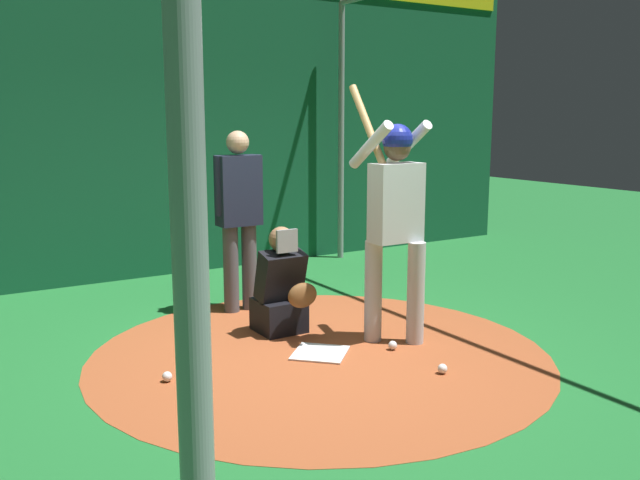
{
  "coord_description": "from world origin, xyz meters",
  "views": [
    {
      "loc": [
        4.56,
        -2.83,
        1.92
      ],
      "look_at": [
        0.0,
        0.0,
        0.95
      ],
      "focal_mm": 38.66,
      "sensor_mm": 36.0,
      "label": 1
    }
  ],
  "objects_px": {
    "umpire": "(239,211)",
    "baseball_2": "(393,345)",
    "home_plate": "(320,353)",
    "baseball_0": "(167,377)",
    "baseball_1": "(442,369)",
    "catcher": "(282,291)",
    "batter": "(395,211)"
  },
  "relations": [
    {
      "from": "umpire",
      "to": "baseball_2",
      "type": "height_order",
      "value": "umpire"
    },
    {
      "from": "home_plate",
      "to": "umpire",
      "type": "bearing_deg",
      "value": 179.69
    },
    {
      "from": "home_plate",
      "to": "baseball_0",
      "type": "relative_size",
      "value": 5.68
    },
    {
      "from": "home_plate",
      "to": "baseball_2",
      "type": "distance_m",
      "value": 0.61
    },
    {
      "from": "home_plate",
      "to": "baseball_0",
      "type": "bearing_deg",
      "value": -93.64
    },
    {
      "from": "baseball_0",
      "to": "baseball_1",
      "type": "xyz_separation_m",
      "value": [
        0.94,
        1.82,
        0.0
      ]
    },
    {
      "from": "umpire",
      "to": "baseball_2",
      "type": "xyz_separation_m",
      "value": [
        1.75,
        0.56,
        -0.96
      ]
    },
    {
      "from": "home_plate",
      "to": "catcher",
      "type": "xyz_separation_m",
      "value": [
        -0.67,
        0.01,
        0.37
      ]
    },
    {
      "from": "umpire",
      "to": "home_plate",
      "type": "bearing_deg",
      "value": -0.31
    },
    {
      "from": "catcher",
      "to": "umpire",
      "type": "relative_size",
      "value": 0.54
    },
    {
      "from": "batter",
      "to": "baseball_1",
      "type": "height_order",
      "value": "batter"
    },
    {
      "from": "home_plate",
      "to": "baseball_2",
      "type": "relative_size",
      "value": 5.68
    },
    {
      "from": "baseball_2",
      "to": "umpire",
      "type": "bearing_deg",
      "value": -162.39
    },
    {
      "from": "baseball_1",
      "to": "umpire",
      "type": "bearing_deg",
      "value": -167.05
    },
    {
      "from": "home_plate",
      "to": "batter",
      "type": "bearing_deg",
      "value": 85.83
    },
    {
      "from": "baseball_0",
      "to": "baseball_2",
      "type": "xyz_separation_m",
      "value": [
        0.32,
        1.83,
        0.0
      ]
    },
    {
      "from": "baseball_0",
      "to": "baseball_2",
      "type": "bearing_deg",
      "value": 80.21
    },
    {
      "from": "home_plate",
      "to": "umpire",
      "type": "distance_m",
      "value": 1.81
    },
    {
      "from": "batter",
      "to": "catcher",
      "type": "bearing_deg",
      "value": -136.47
    },
    {
      "from": "batter",
      "to": "umpire",
      "type": "bearing_deg",
      "value": -156.11
    },
    {
      "from": "baseball_0",
      "to": "umpire",
      "type": "bearing_deg",
      "value": 138.45
    },
    {
      "from": "umpire",
      "to": "baseball_1",
      "type": "bearing_deg",
      "value": 12.95
    },
    {
      "from": "baseball_0",
      "to": "catcher",
      "type": "bearing_deg",
      "value": 114.9
    },
    {
      "from": "catcher",
      "to": "baseball_0",
      "type": "xyz_separation_m",
      "value": [
        0.59,
        -1.28,
        -0.34
      ]
    },
    {
      "from": "umpire",
      "to": "baseball_1",
      "type": "distance_m",
      "value": 2.62
    },
    {
      "from": "catcher",
      "to": "baseball_1",
      "type": "xyz_separation_m",
      "value": [
        1.53,
        0.54,
        -0.34
      ]
    },
    {
      "from": "home_plate",
      "to": "baseball_1",
      "type": "bearing_deg",
      "value": 32.85
    },
    {
      "from": "umpire",
      "to": "baseball_0",
      "type": "xyz_separation_m",
      "value": [
        1.44,
        -1.27,
        -0.96
      ]
    },
    {
      "from": "batter",
      "to": "baseball_1",
      "type": "xyz_separation_m",
      "value": [
        0.81,
        -0.15,
        -1.1
      ]
    },
    {
      "from": "baseball_0",
      "to": "baseball_1",
      "type": "bearing_deg",
      "value": 62.7
    },
    {
      "from": "catcher",
      "to": "baseball_1",
      "type": "distance_m",
      "value": 1.66
    },
    {
      "from": "catcher",
      "to": "baseball_1",
      "type": "relative_size",
      "value": 13.05
    }
  ]
}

